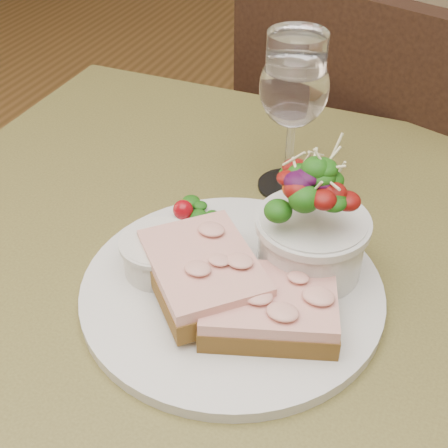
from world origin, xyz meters
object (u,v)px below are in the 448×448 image
at_px(sandwich_back, 203,272).
at_px(cafe_table, 223,350).
at_px(chair_far, 365,264).
at_px(sandwich_front, 269,306).
at_px(salad_bowl, 313,220).
at_px(ramekin, 160,253).
at_px(wine_glass, 294,92).
at_px(dinner_plate, 232,290).

bearing_deg(sandwich_back, cafe_table, 123.40).
height_order(cafe_table, chair_far, chair_far).
bearing_deg(cafe_table, sandwich_front, -34.22).
bearing_deg(salad_bowl, ramekin, -157.07).
xyz_separation_m(sandwich_back, salad_bowl, (0.08, 0.07, 0.03)).
bearing_deg(chair_far, sandwich_back, 102.11).
distance_m(salad_bowl, wine_glass, 0.17).
bearing_deg(salad_bowl, cafe_table, -152.43).
xyz_separation_m(sandwich_front, wine_glass, (-0.05, 0.22, 0.10)).
distance_m(ramekin, salad_bowl, 0.15).
xyz_separation_m(salad_bowl, wine_glass, (-0.07, 0.14, 0.05)).
relative_size(cafe_table, sandwich_back, 5.22).
height_order(cafe_table, wine_glass, wine_glass).
bearing_deg(wine_glass, chair_far, 81.62).
relative_size(chair_far, wine_glass, 5.14).
xyz_separation_m(cafe_table, ramekin, (-0.06, -0.02, 0.13)).
distance_m(sandwich_back, ramekin, 0.05).
height_order(ramekin, salad_bowl, salad_bowl).
distance_m(chair_far, ramekin, 0.81).
relative_size(ramekin, salad_bowl, 0.55).
xyz_separation_m(chair_far, ramekin, (-0.13, -0.63, 0.49)).
distance_m(chair_far, sandwich_front, 0.82).
height_order(chair_far, ramekin, chair_far).
distance_m(chair_far, dinner_plate, 0.78).
relative_size(ramekin, wine_glass, 0.40).
xyz_separation_m(sandwich_back, wine_glass, (0.01, 0.21, 0.09)).
bearing_deg(ramekin, cafe_table, 16.60).
distance_m(sandwich_front, sandwich_back, 0.07).
relative_size(chair_far, dinner_plate, 3.12).
xyz_separation_m(dinner_plate, sandwich_front, (0.05, -0.03, 0.02)).
distance_m(cafe_table, chair_far, 0.71).
relative_size(salad_bowl, wine_glass, 0.73).
distance_m(chair_far, sandwich_back, 0.82).
xyz_separation_m(cafe_table, salad_bowl, (0.07, 0.04, 0.17)).
height_order(cafe_table, sandwich_front, sandwich_front).
bearing_deg(chair_far, salad_bowl, 109.34).
bearing_deg(cafe_table, chair_far, 83.43).
bearing_deg(sandwich_front, sandwich_back, 153.24).
bearing_deg(ramekin, sandwich_back, -14.35).
bearing_deg(sandwich_back, chair_far, 129.20).
bearing_deg(dinner_plate, wine_glass, 92.19).
distance_m(sandwich_front, wine_glass, 0.25).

